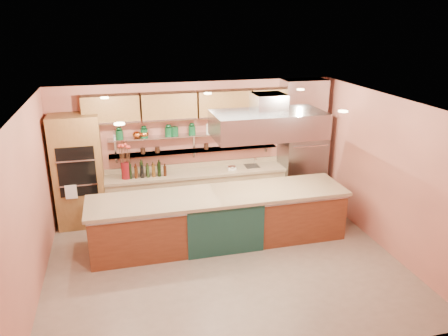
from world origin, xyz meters
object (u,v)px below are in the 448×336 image
object	(u,v)px
kitchen_scale	(232,167)
green_canister	(175,131)
refrigerator	(302,159)
island	(220,218)
flower_vase	(126,171)
copper_kettle	(137,135)

from	to	relation	value
kitchen_scale	green_canister	size ratio (longest dim) A/B	0.95
refrigerator	island	size ratio (longest dim) A/B	0.45
flower_vase	kitchen_scale	bearing A→B (deg)	0.00
refrigerator	copper_kettle	distance (m)	3.69
flower_vase	copper_kettle	size ratio (longest dim) A/B	1.96
refrigerator	copper_kettle	xyz separation A→B (m)	(-3.61, 0.23, 0.73)
green_canister	copper_kettle	bearing A→B (deg)	180.00
flower_vase	copper_kettle	xyz separation A→B (m)	(0.27, 0.22, 0.69)
island	copper_kettle	size ratio (longest dim) A/B	27.76
island	copper_kettle	xyz separation A→B (m)	(-1.36, 1.63, 1.29)
kitchen_scale	green_canister	distance (m)	1.46
refrigerator	flower_vase	world-z (taller)	refrigerator
flower_vase	refrigerator	bearing A→B (deg)	-0.15
island	green_canister	world-z (taller)	green_canister
copper_kettle	green_canister	xyz separation A→B (m)	(0.79, 0.00, 0.02)
island	refrigerator	bearing A→B (deg)	31.73
island	kitchen_scale	world-z (taller)	kitchen_scale
copper_kettle	flower_vase	bearing A→B (deg)	-141.15
flower_vase	kitchen_scale	xyz separation A→B (m)	(2.24, 0.00, -0.12)
island	green_canister	distance (m)	2.17
refrigerator	flower_vase	size ratio (longest dim) A/B	6.29
copper_kettle	green_canister	world-z (taller)	green_canister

